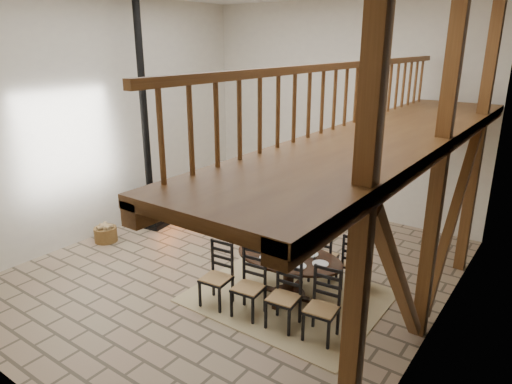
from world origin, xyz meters
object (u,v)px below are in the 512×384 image
Objects in this scene: log_basket at (106,234)px; wood_stove at (149,179)px; log_stack at (143,217)px; dining_table at (288,277)px.

wood_stove is at bearing 83.51° from log_basket.
dining_table is at bearing -10.58° from log_stack.
wood_stove is at bearing 162.85° from dining_table.
wood_stove is at bearing -3.18° from log_stack.
dining_table is 0.49× the size of wood_stove.
wood_stove is 9.03× the size of log_stack.
wood_stove reaches higher than dining_table.
dining_table reaches higher than log_basket.
log_basket is (-4.36, -0.36, -0.21)m from dining_table.
wood_stove is 1.06m from log_stack.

